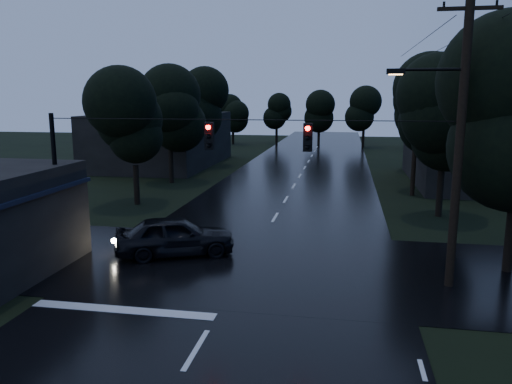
% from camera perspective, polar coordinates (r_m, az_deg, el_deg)
% --- Properties ---
extents(main_road, '(12.00, 120.00, 0.02)m').
position_cam_1_polar(main_road, '(37.50, 4.33, 0.64)').
color(main_road, black).
rests_on(main_road, ground).
extents(cross_street, '(60.00, 9.00, 0.02)m').
position_cam_1_polar(cross_street, '(20.20, -1.01, -8.28)').
color(cross_street, black).
rests_on(cross_street, ground).
extents(building_far_right, '(10.00, 14.00, 4.40)m').
position_cam_1_polar(building_far_right, '(42.23, 24.27, 3.87)').
color(building_far_right, black).
rests_on(building_far_right, ground).
extents(building_far_left, '(10.00, 16.00, 5.00)m').
position_cam_1_polar(building_far_left, '(50.14, -10.61, 5.94)').
color(building_far_left, black).
rests_on(building_far_left, ground).
extents(utility_pole_main, '(3.50, 0.30, 10.00)m').
position_cam_1_polar(utility_pole_main, '(18.15, 22.00, 5.77)').
color(utility_pole_main, black).
rests_on(utility_pole_main, ground).
extents(utility_pole_far, '(2.00, 0.30, 7.50)m').
position_cam_1_polar(utility_pole_far, '(35.13, 17.74, 5.85)').
color(utility_pole_far, black).
rests_on(utility_pole_far, ground).
extents(anchor_pole_left, '(0.18, 0.18, 6.00)m').
position_cam_1_polar(anchor_pole_left, '(21.28, -21.82, 0.27)').
color(anchor_pole_left, black).
rests_on(anchor_pole_left, ground).
extents(span_signals, '(15.00, 0.37, 1.12)m').
position_cam_1_polar(span_signals, '(18.04, 0.06, 6.48)').
color(span_signals, black).
rests_on(span_signals, ground).
extents(tree_left_a, '(3.92, 3.92, 8.26)m').
position_cam_1_polar(tree_left_a, '(31.44, -13.83, 8.02)').
color(tree_left_a, black).
rests_on(tree_left_a, ground).
extents(tree_left_b, '(4.20, 4.20, 8.85)m').
position_cam_1_polar(tree_left_b, '(39.07, -9.88, 9.21)').
color(tree_left_b, black).
rests_on(tree_left_b, ground).
extents(tree_left_c, '(4.48, 4.48, 9.44)m').
position_cam_1_polar(tree_left_c, '(48.75, -6.51, 10.03)').
color(tree_left_c, black).
rests_on(tree_left_c, ground).
extents(tree_right_a, '(4.20, 4.20, 8.85)m').
position_cam_1_polar(tree_right_a, '(29.22, 20.81, 8.18)').
color(tree_right_a, black).
rests_on(tree_right_a, ground).
extents(tree_right_b, '(4.48, 4.48, 9.44)m').
position_cam_1_polar(tree_right_b, '(37.19, 19.54, 9.26)').
color(tree_right_b, black).
rests_on(tree_right_b, ground).
extents(tree_right_c, '(4.76, 4.76, 10.03)m').
position_cam_1_polar(tree_right_c, '(47.17, 18.37, 9.99)').
color(tree_right_c, black).
rests_on(tree_right_c, ground).
extents(car, '(5.34, 3.77, 1.69)m').
position_cam_1_polar(car, '(21.41, -9.22, -4.94)').
color(car, black).
rests_on(car, ground).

